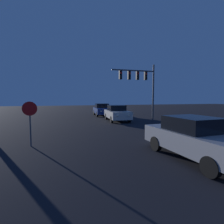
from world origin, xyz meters
TOP-DOWN VIEW (x-y plane):
  - car_near at (1.87, 6.78)m, footprint 2.26×4.97m
  - car_mid at (2.48, 19.06)m, footprint 2.31×4.98m
  - car_far at (2.20, 24.95)m, footprint 2.27×4.97m
  - traffic_signal_mast at (4.94, 18.34)m, footprint 4.89×0.30m
  - stop_sign at (-4.91, 10.64)m, footprint 0.72×0.07m

SIDE VIEW (x-z plane):
  - car_near at x=1.87m, z-range 0.00..1.70m
  - car_mid at x=2.48m, z-range 0.00..1.70m
  - car_far at x=2.20m, z-range 0.00..1.70m
  - stop_sign at x=-4.91m, z-range 0.46..2.77m
  - traffic_signal_mast at x=4.94m, z-range 1.23..7.34m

